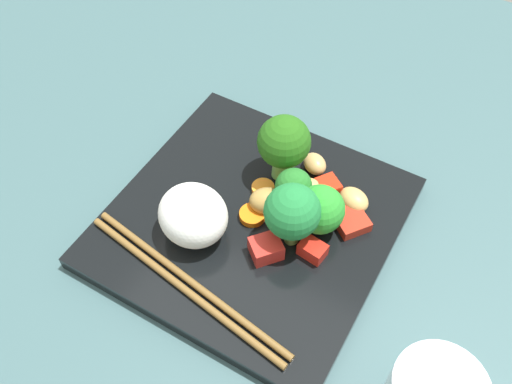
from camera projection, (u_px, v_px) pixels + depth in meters
The scene contains 20 objects.
ground_plane at pixel (253, 231), 60.89cm from camera, with size 110.00×110.00×2.00cm, color #38585C.
square_plate at pixel (252, 222), 59.43cm from camera, with size 28.13×28.13×1.70cm, color black.
rice_mound at pixel (193, 215), 55.36cm from camera, with size 7.28×6.67×5.78cm, color white.
broccoli_floret_0 at pixel (294, 187), 57.20cm from camera, with size 3.86×3.86×5.19cm.
broccoli_floret_1 at pixel (292, 212), 53.38cm from camera, with size 5.56×5.56×7.66cm.
broccoli_floret_2 at pixel (320, 210), 55.44cm from camera, with size 5.00×5.00×5.72cm.
broccoli_floret_3 at pixel (280, 142), 58.79cm from camera, with size 5.70×5.70×8.01cm.
carrot_slice_0 at pixel (290, 183), 61.11cm from camera, with size 2.98×2.98×0.74cm, color orange.
carrot_slice_1 at pixel (254, 219), 58.13cm from camera, with size 2.76×2.76×0.74cm, color orange.
carrot_slice_2 at pixel (263, 188), 60.71cm from camera, with size 2.48×2.48×0.63cm, color orange.
pepper_chunk_0 at pixel (350, 220), 57.76cm from camera, with size 3.16×3.46×1.22cm, color red.
pepper_chunk_1 at pixel (266, 248), 55.24cm from camera, with size 2.99×2.58×1.94cm, color red.
pepper_chunk_2 at pixel (313, 250), 55.35cm from camera, with size 2.60×1.90×1.60cm, color red.
pepper_chunk_3 at pixel (291, 216), 57.75cm from camera, with size 3.15×2.28×1.72cm, color red.
pepper_chunk_4 at pixel (328, 188), 59.87cm from camera, with size 2.23×2.31×1.97cm, color red.
chicken_piece_0 at pixel (354, 200), 58.89cm from camera, with size 3.39×2.63×2.02cm, color tan.
chicken_piece_1 at pixel (268, 201), 58.38cm from camera, with size 3.85×3.02×2.65cm, color #AF8943.
chicken_piece_2 at pixel (308, 189), 59.60cm from camera, with size 2.89×2.40×2.31cm, color tan.
chicken_piece_3 at pixel (315, 164), 62.00cm from camera, with size 2.99×2.31×1.92cm, color tan.
chopstick_pair at pixel (186, 284), 53.51cm from camera, with size 6.08×24.44×0.70cm.
Camera 1 is at (29.69, 16.61, 49.68)cm, focal length 39.44 mm.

